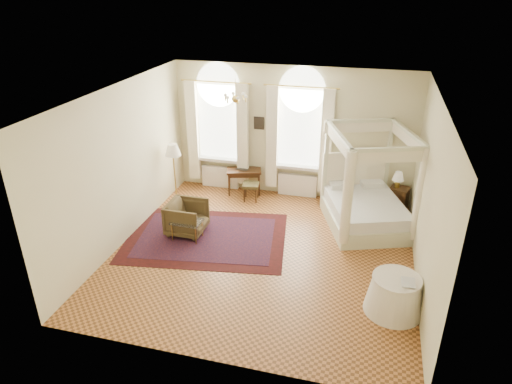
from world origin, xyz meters
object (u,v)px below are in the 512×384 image
at_px(writing_desk, 244,173).
at_px(coffee_table, 187,223).
at_px(nightstand, 398,199).
at_px(floor_lamp, 173,153).
at_px(side_table, 395,295).
at_px(armchair, 187,218).
at_px(canopy_bed, 366,206).
at_px(stool, 251,186).

height_order(writing_desk, coffee_table, writing_desk).
bearing_deg(nightstand, floor_lamp, -170.48).
bearing_deg(nightstand, writing_desk, 180.00).
height_order(coffee_table, side_table, side_table).
distance_m(armchair, coffee_table, 0.27).
xyz_separation_m(writing_desk, side_table, (3.75, -3.84, -0.23)).
bearing_deg(writing_desk, floor_lamp, -149.23).
bearing_deg(canopy_bed, nightstand, 52.97).
bearing_deg(floor_lamp, coffee_table, -59.16).
relative_size(armchair, floor_lamp, 0.53).
relative_size(stool, armchair, 0.56).
height_order(nightstand, side_table, side_table).
bearing_deg(side_table, canopy_bed, 101.90).
bearing_deg(coffee_table, nightstand, 29.78).
xyz_separation_m(floor_lamp, side_table, (5.27, -2.93, -0.98)).
distance_m(armchair, floor_lamp, 1.88).
relative_size(stool, coffee_table, 0.70).
relative_size(nightstand, armchair, 0.74).
relative_size(nightstand, floor_lamp, 0.40).
distance_m(stool, floor_lamp, 2.10).
height_order(canopy_bed, armchair, canopy_bed).
height_order(nightstand, writing_desk, writing_desk).
bearing_deg(stool, writing_desk, 128.39).
xyz_separation_m(nightstand, floor_lamp, (-5.40, -0.91, 1.00)).
relative_size(nightstand, writing_desk, 0.62).
xyz_separation_m(canopy_bed, writing_desk, (-3.15, 0.97, 0.06)).
bearing_deg(side_table, nightstand, 88.06).
xyz_separation_m(canopy_bed, armchair, (-3.80, -1.31, -0.14)).
bearing_deg(floor_lamp, side_table, -29.10).
distance_m(stool, armchair, 2.14).
bearing_deg(canopy_bed, side_table, -78.10).
bearing_deg(coffee_table, writing_desk, 77.79).
distance_m(writing_desk, armchair, 2.38).
xyz_separation_m(writing_desk, coffee_table, (-0.55, -2.53, -0.18)).
bearing_deg(coffee_table, armchair, 112.53).
height_order(writing_desk, floor_lamp, floor_lamp).
height_order(armchair, side_table, armchair).
xyz_separation_m(nightstand, stool, (-3.60, -0.36, 0.08)).
xyz_separation_m(canopy_bed, side_table, (0.60, -2.87, -0.18)).
xyz_separation_m(nightstand, armchair, (-4.53, -2.28, 0.07)).
distance_m(armchair, side_table, 4.67).
relative_size(nightstand, side_table, 0.61).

